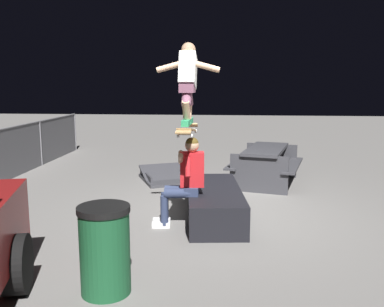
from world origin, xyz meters
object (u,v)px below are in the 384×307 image
Objects in this scene: skateboard at (187,130)px; kicker_ramp at (165,178)px; skater_airborne at (188,80)px; trash_bin at (105,250)px; person_sitting_on_ledge at (185,177)px; picnic_table_back at (266,160)px; ledge_box_main at (214,203)px.

skateboard reaches higher than kicker_ramp.
skater_airborne reaches higher than trash_bin.
person_sitting_on_ledge is 1.46× the size of trash_bin.
kicker_ramp is 2.14m from picnic_table_back.
person_sitting_on_ledge is at bearing -15.72° from trash_bin.
ledge_box_main is 2.03× the size of skateboard.
skater_airborne is at bearing 140.19° from ledge_box_main.
skater_airborne is (-0.43, 0.36, 1.87)m from ledge_box_main.
picnic_table_back is (2.80, -1.34, -0.92)m from skateboard.
trash_bin is at bearing 157.88° from ledge_box_main.
ledge_box_main is at bearing -154.95° from kicker_ramp.
person_sitting_on_ledge is 1.27× the size of skateboard.
skater_airborne is at bearing -17.42° from trash_bin.
person_sitting_on_ledge is at bearing 152.77° from picnic_table_back.
trash_bin is at bearing -178.50° from kicker_ramp.
person_sitting_on_ledge reaches higher than trash_bin.
trash_bin is (-4.83, -0.13, 0.39)m from kicker_ramp.
ledge_box_main is 1.96m from skater_airborne.
ledge_box_main reaches higher than kicker_ramp.
trash_bin is at bearing 162.13° from skateboard.
skateboard reaches higher than trash_bin.
skateboard is 2.26m from trash_bin.
skater_airborne is (0.06, -0.00, 0.69)m from skateboard.
ledge_box_main is at bearing -36.47° from skateboard.
skater_airborne is (-0.05, -0.05, 1.39)m from person_sitting_on_ledge.
skater_airborne is 0.57× the size of picnic_table_back.
person_sitting_on_ledge is at bearing 46.71° from skater_airborne.
picnic_table_back is 2.22× the size of trash_bin.
person_sitting_on_ledge is 0.66× the size of picnic_table_back.
skater_airborne reaches higher than kicker_ramp.
person_sitting_on_ledge is at bearing -165.77° from kicker_ramp.
trash_bin is (-2.44, 0.99, 0.21)m from ledge_box_main.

